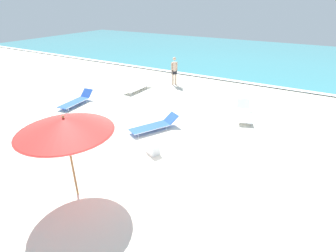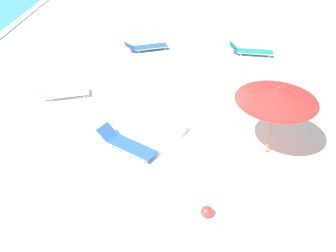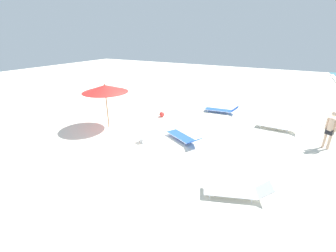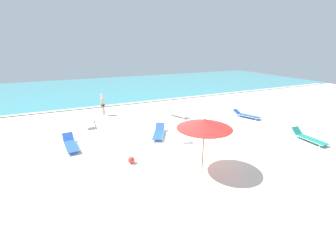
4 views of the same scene
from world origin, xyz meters
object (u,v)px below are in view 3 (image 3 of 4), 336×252
(beachgoer_wading_adult, at_px, (330,128))
(beach_ball, at_px, (162,114))
(beach_umbrella, at_px, (105,89))
(sun_lounger_under_umbrella, at_px, (222,110))
(sun_lounger_near_water_right, at_px, (237,191))
(sun_lounger_mid_beach_pair_a, at_px, (278,126))
(cooler_box, at_px, (145,138))
(sun_lounger_near_water_left, at_px, (184,137))

(beachgoer_wading_adult, distance_m, beach_ball, 8.74)
(beach_umbrella, height_order, sun_lounger_under_umbrella, beach_umbrella)
(sun_lounger_near_water_right, height_order, beach_ball, sun_lounger_near_water_right)
(sun_lounger_under_umbrella, xyz_separation_m, sun_lounger_mid_beach_pair_a, (1.36, 3.54, -0.00))
(sun_lounger_under_umbrella, xyz_separation_m, cooler_box, (6.10, -2.02, -0.03))
(sun_lounger_near_water_right, height_order, sun_lounger_mid_beach_pair_a, sun_lounger_near_water_right)
(beach_umbrella, xyz_separation_m, beachgoer_wading_adult, (-2.74, 10.53, -1.18))
(sun_lounger_near_water_left, xyz_separation_m, sun_lounger_mid_beach_pair_a, (-3.76, 3.96, -0.00))
(sun_lounger_near_water_left, bearing_deg, sun_lounger_under_umbrella, -156.85)
(cooler_box, bearing_deg, sun_lounger_mid_beach_pair_a, 153.02)
(beach_ball, bearing_deg, sun_lounger_near_water_right, 47.51)
(sun_lounger_near_water_right, bearing_deg, beachgoer_wading_adult, 132.21)
(sun_lounger_mid_beach_pair_a, bearing_deg, cooler_box, -48.22)
(beach_umbrella, relative_size, sun_lounger_under_umbrella, 1.12)
(sun_lounger_mid_beach_pair_a, xyz_separation_m, cooler_box, (4.73, -5.56, -0.02))
(sun_lounger_near_water_left, height_order, beach_ball, sun_lounger_near_water_left)
(sun_lounger_near_water_right, distance_m, cooler_box, 5.19)
(sun_lounger_mid_beach_pair_a, bearing_deg, sun_lounger_near_water_right, -4.91)
(beach_ball, bearing_deg, cooler_box, 17.12)
(sun_lounger_near_water_right, bearing_deg, beach_umbrella, -128.23)
(sun_lounger_under_umbrella, height_order, sun_lounger_near_water_left, sun_lounger_under_umbrella)
(sun_lounger_mid_beach_pair_a, height_order, cooler_box, sun_lounger_mid_beach_pair_a)
(sun_lounger_under_umbrella, distance_m, cooler_box, 6.42)
(sun_lounger_under_umbrella, height_order, cooler_box, sun_lounger_under_umbrella)
(cooler_box, bearing_deg, beach_umbrella, -79.85)
(beachgoer_wading_adult, bearing_deg, sun_lounger_under_umbrella, -174.71)
(sun_lounger_mid_beach_pair_a, bearing_deg, sun_lounger_near_water_left, -45.05)
(beach_umbrella, xyz_separation_m, sun_lounger_near_water_left, (-0.33, 4.51, -1.97))
(sun_lounger_near_water_left, distance_m, sun_lounger_mid_beach_pair_a, 5.46)
(sun_lounger_mid_beach_pair_a, distance_m, beachgoer_wading_adult, 2.59)
(beach_umbrella, relative_size, beach_ball, 7.42)
(sun_lounger_near_water_right, relative_size, cooler_box, 3.63)
(beach_umbrella, distance_m, beach_ball, 3.94)
(sun_lounger_near_water_left, xyz_separation_m, cooler_box, (0.97, -1.61, -0.02))
(sun_lounger_near_water_left, bearing_deg, sun_lounger_near_water_right, 75.96)
(beach_ball, bearing_deg, sun_lounger_mid_beach_pair_a, 100.51)
(sun_lounger_near_water_right, bearing_deg, sun_lounger_mid_beach_pair_a, 153.76)
(beach_umbrella, xyz_separation_m, cooler_box, (0.64, 2.90, -1.99))
(sun_lounger_mid_beach_pair_a, distance_m, cooler_box, 7.30)
(sun_lounger_near_water_left, distance_m, cooler_box, 1.88)
(beachgoer_wading_adult, relative_size, beach_ball, 5.36)
(beach_umbrella, bearing_deg, beach_ball, 147.48)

